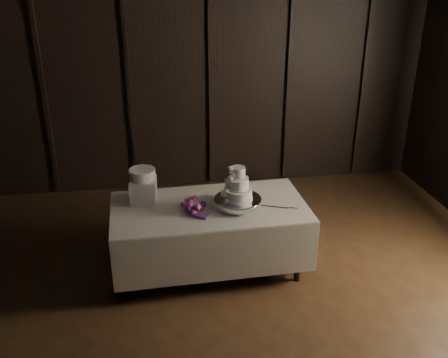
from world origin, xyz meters
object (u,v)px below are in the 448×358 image
Objects in this scene: bouquet at (193,205)px; box_pedestal at (143,190)px; small_cake at (142,174)px; display_table at (210,235)px; wedding_cake at (236,187)px; cake_stand at (238,203)px.

bouquet is 0.57m from box_pedestal.
small_cake reaches higher than box_pedestal.
display_table is at bearing -17.63° from box_pedestal.
wedding_cake is at bearing -17.32° from small_cake.
wedding_cake is 0.87× the size of bouquet.
small_cake is at bearing 143.40° from wedding_cake.
bouquet is at bearing -31.50° from box_pedestal.
wedding_cake reaches higher than cake_stand.
small_cake is at bearing 148.50° from bouquet.
display_table is at bearing 144.22° from wedding_cake.
box_pedestal reaches higher than bouquet.
bouquet is at bearing -31.50° from small_cake.
bouquet is at bearing -176.55° from cake_stand.
wedding_cake is 1.29× the size of small_cake.
cake_stand is 1.40× the size of wedding_cake.
wedding_cake is 1.33× the size of box_pedestal.
box_pedestal is at bearing 0.00° from small_cake.
display_table is 0.95m from small_cake.
box_pedestal is (-0.49, 0.30, 0.06)m from bouquet.
cake_stand is 1.22× the size of bouquet.
display_table is 5.86× the size of wedding_cake.
box_pedestal is at bearing 148.50° from bouquet.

